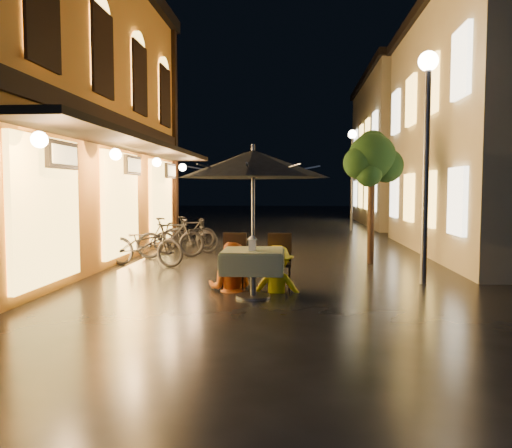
# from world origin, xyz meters

# --- Properties ---
(ground) EXTENTS (90.00, 90.00, 0.00)m
(ground) POSITION_xyz_m (0.00, 0.00, 0.00)
(ground) COLOR black
(ground) RESTS_ON ground
(west_building) EXTENTS (5.90, 11.40, 7.40)m
(west_building) POSITION_xyz_m (-5.72, 4.00, 3.71)
(west_building) COLOR gold
(west_building) RESTS_ON ground
(east_building_far) EXTENTS (7.30, 10.30, 7.30)m
(east_building_far) POSITION_xyz_m (7.49, 18.00, 3.66)
(east_building_far) COLOR #B6AD90
(east_building_far) RESTS_ON ground
(street_tree) EXTENTS (1.43, 1.20, 3.15)m
(street_tree) POSITION_xyz_m (2.41, 4.51, 2.42)
(street_tree) COLOR black
(street_tree) RESTS_ON ground
(streetlamp_near) EXTENTS (0.36, 0.36, 4.23)m
(streetlamp_near) POSITION_xyz_m (3.00, 2.00, 2.92)
(streetlamp_near) COLOR #59595E
(streetlamp_near) RESTS_ON ground
(streetlamp_far) EXTENTS (0.36, 0.36, 4.23)m
(streetlamp_far) POSITION_xyz_m (3.00, 14.00, 2.92)
(streetlamp_far) COLOR #59595E
(streetlamp_far) RESTS_ON ground
(cafe_table) EXTENTS (0.99, 0.99, 0.78)m
(cafe_table) POSITION_xyz_m (-0.05, 0.56, 0.59)
(cafe_table) COLOR #59595E
(cafe_table) RESTS_ON ground
(patio_umbrella) EXTENTS (2.43, 2.43, 2.46)m
(patio_umbrella) POSITION_xyz_m (-0.05, 0.56, 2.15)
(patio_umbrella) COLOR #59595E
(patio_umbrella) RESTS_ON ground
(cafe_chair_left) EXTENTS (0.42, 0.42, 0.97)m
(cafe_chair_left) POSITION_xyz_m (-0.45, 1.30, 0.54)
(cafe_chair_left) COLOR black
(cafe_chair_left) RESTS_ON ground
(cafe_chair_right) EXTENTS (0.42, 0.42, 0.97)m
(cafe_chair_right) POSITION_xyz_m (0.35, 1.30, 0.54)
(cafe_chair_right) COLOR black
(cafe_chair_right) RESTS_ON ground
(table_lantern) EXTENTS (0.16, 0.16, 0.25)m
(table_lantern) POSITION_xyz_m (-0.05, 0.43, 0.92)
(table_lantern) COLOR white
(table_lantern) RESTS_ON cafe_table
(person_orange) EXTENTS (0.86, 0.70, 1.64)m
(person_orange) POSITION_xyz_m (-0.49, 1.13, 0.82)
(person_orange) COLOR #BD581B
(person_orange) RESTS_ON ground
(person_yellow) EXTENTS (1.02, 0.62, 1.54)m
(person_yellow) POSITION_xyz_m (0.32, 1.07, 0.77)
(person_yellow) COLOR #FFE50A
(person_yellow) RESTS_ON ground
(bicycle_0) EXTENTS (2.00, 1.06, 1.00)m
(bicycle_0) POSITION_xyz_m (-2.77, 3.66, 0.50)
(bicycle_0) COLOR black
(bicycle_0) RESTS_ON ground
(bicycle_1) EXTENTS (1.78, 1.10, 1.04)m
(bicycle_1) POSITION_xyz_m (-2.53, 5.04, 0.52)
(bicycle_1) COLOR black
(bicycle_1) RESTS_ON ground
(bicycle_2) EXTENTS (1.84, 0.86, 0.93)m
(bicycle_2) POSITION_xyz_m (-2.34, 5.95, 0.46)
(bicycle_2) COLOR black
(bicycle_2) RESTS_ON ground
(bicycle_3) EXTENTS (1.61, 0.65, 0.94)m
(bicycle_3) POSITION_xyz_m (-2.50, 7.18, 0.47)
(bicycle_3) COLOR black
(bicycle_3) RESTS_ON ground
(bicycle_4) EXTENTS (1.64, 0.67, 0.85)m
(bicycle_4) POSITION_xyz_m (-2.56, 7.13, 0.42)
(bicycle_4) COLOR #232329
(bicycle_4) RESTS_ON ground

